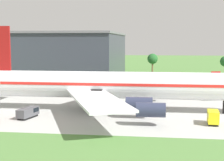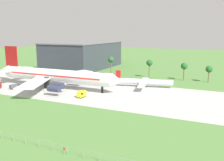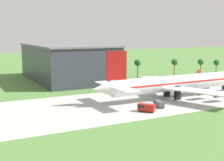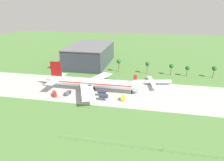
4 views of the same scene
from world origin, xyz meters
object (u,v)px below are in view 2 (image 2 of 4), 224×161
object	(u,v)px
regional_aircraft	(143,82)
fuel_truck	(16,86)
terminal_building	(83,55)
no_stopping_sign	(64,150)
jet_airliner	(54,75)
baggage_tug	(81,94)

from	to	relation	value
regional_aircraft	fuel_truck	size ratio (longest dim) A/B	4.79
terminal_building	no_stopping_sign	bearing A→B (deg)	-60.85
jet_airliner	no_stopping_sign	world-z (taller)	jet_airliner
regional_aircraft	terminal_building	xyz separation A→B (m)	(-60.96, 45.41, 7.00)
regional_aircraft	terminal_building	distance (m)	76.33
regional_aircraft	no_stopping_sign	bearing A→B (deg)	-86.14
jet_airliner	terminal_building	world-z (taller)	jet_airliner
regional_aircraft	no_stopping_sign	world-z (taller)	regional_aircraft
baggage_tug	fuel_truck	distance (m)	36.87
fuel_truck	terminal_building	size ratio (longest dim) A/B	0.10
jet_airliner	baggage_tug	size ratio (longest dim) A/B	17.45
no_stopping_sign	regional_aircraft	bearing A→B (deg)	93.86
jet_airliner	fuel_truck	distance (m)	18.27
jet_airliner	baggage_tug	distance (m)	24.77
fuel_truck	no_stopping_sign	distance (m)	73.78
regional_aircraft	terminal_building	bearing A→B (deg)	143.32
jet_airliner	no_stopping_sign	size ratio (longest dim) A/B	42.56
jet_airliner	baggage_tug	bearing A→B (deg)	-25.95
regional_aircraft	baggage_tug	bearing A→B (deg)	-120.16
jet_airliner	regional_aircraft	xyz separation A→B (m)	(39.02, 18.77, -3.29)
jet_airliner	no_stopping_sign	bearing A→B (deg)	-50.82
no_stopping_sign	terminal_building	bearing A→B (deg)	119.15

